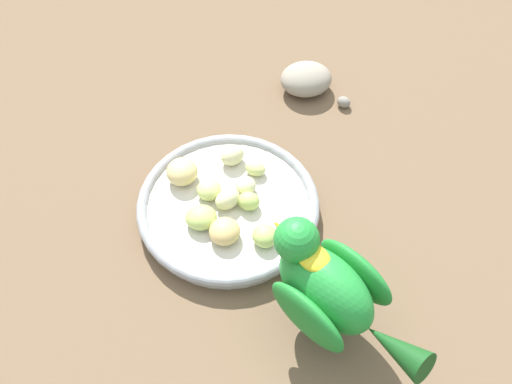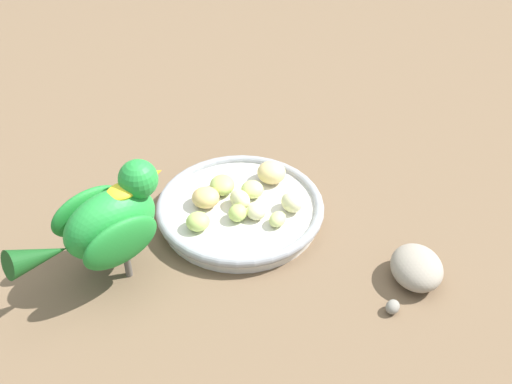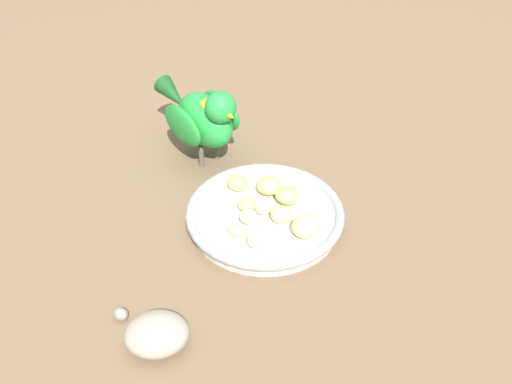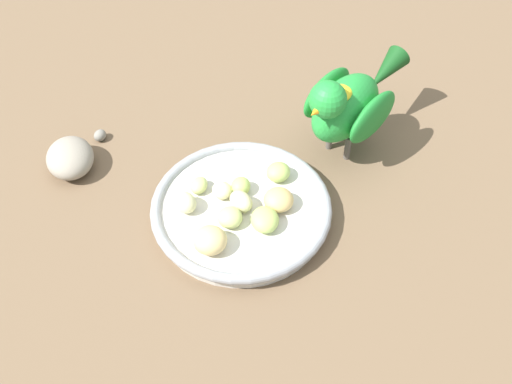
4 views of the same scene
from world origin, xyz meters
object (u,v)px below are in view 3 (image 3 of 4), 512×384
(feeding_bowl, at_px, (265,215))
(apple_piece_2, at_px, (288,196))
(apple_piece_6, at_px, (247,205))
(apple_piece_4, at_px, (237,230))
(parrot, at_px, (203,116))
(apple_piece_0, at_px, (248,216))
(rock_large, at_px, (157,334))
(pebble_0, at_px, (121,314))
(apple_piece_7, at_px, (282,215))
(apple_piece_8, at_px, (265,206))
(apple_piece_5, at_px, (306,226))
(apple_piece_1, at_px, (237,182))
(apple_piece_9, at_px, (269,185))
(apple_piece_3, at_px, (258,239))

(feeding_bowl, relative_size, apple_piece_2, 5.87)
(feeding_bowl, relative_size, apple_piece_6, 8.44)
(apple_piece_4, bearing_deg, feeding_bowl, 10.33)
(parrot, bearing_deg, apple_piece_0, -16.64)
(parrot, bearing_deg, feeding_bowl, -7.44)
(apple_piece_0, relative_size, rock_large, 0.35)
(apple_piece_4, distance_m, pebble_0, 0.18)
(pebble_0, bearing_deg, feeding_bowl, 3.47)
(apple_piece_7, relative_size, parrot, 0.15)
(apple_piece_7, height_order, rock_large, apple_piece_7)
(apple_piece_7, bearing_deg, feeding_bowl, 100.57)
(pebble_0, bearing_deg, apple_piece_2, 2.10)
(pebble_0, bearing_deg, rock_large, -78.60)
(apple_piece_8, bearing_deg, apple_piece_6, 130.39)
(apple_piece_7, xyz_separation_m, rock_large, (-0.23, -0.05, -0.01))
(apple_piece_0, xyz_separation_m, pebble_0, (-0.21, -0.01, -0.02))
(apple_piece_5, relative_size, pebble_0, 2.08)
(feeding_bowl, distance_m, apple_piece_4, 0.06)
(apple_piece_8, bearing_deg, apple_piece_0, 179.44)
(apple_piece_0, distance_m, apple_piece_7, 0.04)
(apple_piece_2, distance_m, apple_piece_7, 0.04)
(apple_piece_2, bearing_deg, rock_large, -165.24)
(apple_piece_0, bearing_deg, pebble_0, -176.02)
(feeding_bowl, xyz_separation_m, apple_piece_8, (0.00, -0.00, 0.02))
(apple_piece_0, height_order, apple_piece_6, apple_piece_6)
(apple_piece_1, bearing_deg, apple_piece_9, -52.41)
(apple_piece_2, bearing_deg, apple_piece_0, 176.48)
(apple_piece_2, relative_size, parrot, 0.19)
(apple_piece_0, distance_m, apple_piece_1, 0.07)
(rock_large, height_order, pebble_0, rock_large)
(feeding_bowl, relative_size, apple_piece_8, 6.92)
(apple_piece_3, xyz_separation_m, apple_piece_5, (0.06, -0.02, 0.00))
(apple_piece_3, height_order, apple_piece_7, apple_piece_3)
(apple_piece_6, bearing_deg, apple_piece_8, -49.61)
(apple_piece_3, distance_m, apple_piece_9, 0.11)
(parrot, bearing_deg, apple_piece_4, -23.04)
(apple_piece_7, relative_size, rock_large, 0.41)
(apple_piece_3, xyz_separation_m, pebble_0, (-0.19, 0.03, -0.02))
(parrot, bearing_deg, rock_large, -43.33)
(apple_piece_7, xyz_separation_m, apple_piece_8, (-0.00, 0.03, 0.00))
(apple_piece_4, distance_m, parrot, 0.21)
(apple_piece_4, distance_m, apple_piece_9, 0.10)
(apple_piece_1, relative_size, parrot, 0.15)
(apple_piece_0, bearing_deg, apple_piece_7, -38.61)
(apple_piece_4, xyz_separation_m, rock_large, (-0.17, -0.06, -0.01))
(apple_piece_0, xyz_separation_m, apple_piece_6, (0.01, 0.02, 0.00))
(apple_piece_3, distance_m, apple_piece_8, 0.07)
(apple_piece_6, bearing_deg, apple_piece_0, -126.34)
(apple_piece_1, bearing_deg, feeding_bowl, -94.98)
(apple_piece_2, xyz_separation_m, parrot, (-0.01, 0.18, 0.05))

